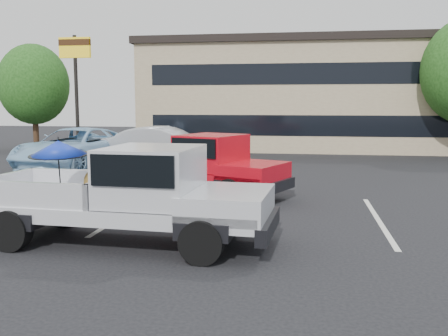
{
  "coord_description": "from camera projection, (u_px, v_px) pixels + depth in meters",
  "views": [
    {
      "loc": [
        1.25,
        -9.68,
        2.69
      ],
      "look_at": [
        -0.42,
        0.8,
        1.3
      ],
      "focal_mm": 40.0,
      "sensor_mm": 36.0,
      "label": 1
    }
  ],
  "objects": [
    {
      "name": "motel_building",
      "position": [
        317.0,
        94.0,
        29.85
      ],
      "size": [
        20.4,
        8.4,
        6.3
      ],
      "color": "tan",
      "rests_on": "ground"
    },
    {
      "name": "ground",
      "position": [
        238.0,
        238.0,
        10.02
      ],
      "size": [
        90.0,
        90.0,
        0.0
      ],
      "primitive_type": "plane",
      "color": "black",
      "rests_on": "ground"
    },
    {
      "name": "stripe_left",
      "position": [
        130.0,
        211.0,
        12.45
      ],
      "size": [
        0.12,
        5.0,
        0.01
      ],
      "primitive_type": "cube",
      "color": "silver",
      "rests_on": "ground"
    },
    {
      "name": "red_pickup",
      "position": [
        207.0,
        163.0,
        14.4
      ],
      "size": [
        5.73,
        3.81,
        1.79
      ],
      "rotation": [
        0.0,
        0.0,
        -0.39
      ],
      "color": "black",
      "rests_on": "ground"
    },
    {
      "name": "stripe_right",
      "position": [
        378.0,
        220.0,
        11.51
      ],
      "size": [
        0.12,
        5.0,
        0.01
      ],
      "primitive_type": "cube",
      "color": "silver",
      "rests_on": "ground"
    },
    {
      "name": "motel_sign",
      "position": [
        75.0,
        63.0,
        24.69
      ],
      "size": [
        1.6,
        0.22,
        6.0
      ],
      "color": "black",
      "rests_on": "ground"
    },
    {
      "name": "tree_back",
      "position": [
        380.0,
        76.0,
        32.01
      ],
      "size": [
        4.68,
        4.68,
        7.11
      ],
      "color": "#332114",
      "rests_on": "ground"
    },
    {
      "name": "blue_suv",
      "position": [
        75.0,
        148.0,
        20.53
      ],
      "size": [
        3.7,
        6.38,
        1.67
      ],
      "primitive_type": "imported",
      "rotation": [
        0.0,
        0.0,
        -0.16
      ],
      "color": "#9BC7E7",
      "rests_on": "ground"
    },
    {
      "name": "silver_pickup",
      "position": [
        141.0,
        190.0,
        9.41
      ],
      "size": [
        5.79,
        2.37,
        2.06
      ],
      "rotation": [
        0.0,
        0.0,
        -0.06
      ],
      "color": "black",
      "rests_on": "ground"
    },
    {
      "name": "tree_left",
      "position": [
        34.0,
        85.0,
        28.38
      ],
      "size": [
        3.96,
        3.96,
        6.02
      ],
      "color": "#332114",
      "rests_on": "ground"
    },
    {
      "name": "silver_sedan",
      "position": [
        165.0,
        147.0,
        21.04
      ],
      "size": [
        5.27,
        2.14,
        1.7
      ],
      "primitive_type": "imported",
      "rotation": [
        0.0,
        0.0,
        1.5
      ],
      "color": "#A4A7AB",
      "rests_on": "ground"
    }
  ]
}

